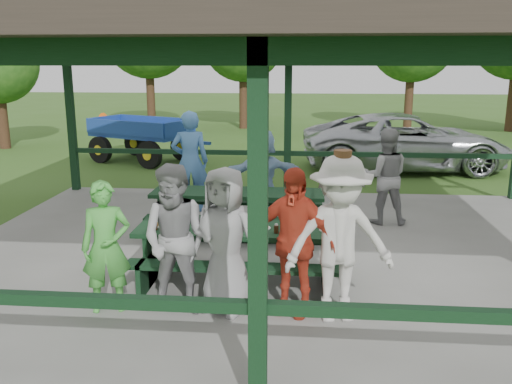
# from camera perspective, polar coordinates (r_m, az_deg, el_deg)

# --- Properties ---
(ground) EXTENTS (90.00, 90.00, 0.00)m
(ground) POSITION_cam_1_polar(r_m,az_deg,el_deg) (8.35, 2.41, -7.00)
(ground) COLOR #34591B
(ground) RESTS_ON ground
(concrete_slab) EXTENTS (10.00, 8.00, 0.10)m
(concrete_slab) POSITION_cam_1_polar(r_m,az_deg,el_deg) (8.34, 2.42, -6.67)
(concrete_slab) COLOR slate
(concrete_slab) RESTS_ON ground
(pavilion_structure) EXTENTS (10.60, 8.60, 3.24)m
(pavilion_structure) POSITION_cam_1_polar(r_m,az_deg,el_deg) (7.83, 2.65, 15.28)
(pavilion_structure) COLOR black
(pavilion_structure) RESTS_ON concrete_slab
(picnic_table_near) EXTENTS (2.62, 1.39, 0.75)m
(picnic_table_near) POSITION_cam_1_polar(r_m,az_deg,el_deg) (7.07, -1.93, -5.91)
(picnic_table_near) COLOR black
(picnic_table_near) RESTS_ON concrete_slab
(picnic_table_far) EXTENTS (2.82, 1.39, 0.75)m
(picnic_table_far) POSITION_cam_1_polar(r_m,az_deg,el_deg) (8.99, -1.93, -1.60)
(picnic_table_far) COLOR black
(picnic_table_far) RESTS_ON concrete_slab
(table_setting) EXTENTS (2.40, 0.45, 0.10)m
(table_setting) POSITION_cam_1_polar(r_m,az_deg,el_deg) (7.00, -1.57, -3.46)
(table_setting) COLOR white
(table_setting) RESTS_ON picnic_table_near
(contestant_green) EXTENTS (0.64, 0.51, 1.54)m
(contestant_green) POSITION_cam_1_polar(r_m,az_deg,el_deg) (6.45, -15.49, -5.60)
(contestant_green) COLOR green
(contestant_green) RESTS_ON concrete_slab
(contestant_grey_left) EXTENTS (0.91, 0.74, 1.74)m
(contestant_grey_left) POSITION_cam_1_polar(r_m,az_deg,el_deg) (6.18, -8.28, -5.08)
(contestant_grey_left) COLOR gray
(contestant_grey_left) RESTS_ON concrete_slab
(contestant_grey_mid) EXTENTS (0.96, 0.79, 1.70)m
(contestant_grey_mid) POSITION_cam_1_polar(r_m,az_deg,el_deg) (6.19, -3.29, -5.13)
(contestant_grey_mid) COLOR gray
(contestant_grey_mid) RESTS_ON concrete_slab
(contestant_red) EXTENTS (1.08, 0.73, 1.71)m
(contestant_red) POSITION_cam_1_polar(r_m,az_deg,el_deg) (6.15, 3.90, -5.21)
(contestant_red) COLOR #BF3721
(contestant_red) RESTS_ON concrete_slab
(contestant_white_fedora) EXTENTS (1.31, 0.89, 1.92)m
(contestant_white_fedora) POSITION_cam_1_polar(r_m,az_deg,el_deg) (6.01, 8.79, -4.95)
(contestant_white_fedora) COLOR beige
(contestant_white_fedora) RESTS_ON concrete_slab
(spectator_lblue) EXTENTS (1.66, 1.10, 1.71)m
(spectator_lblue) POSITION_cam_1_polar(r_m,az_deg,el_deg) (9.62, 0.58, 1.71)
(spectator_lblue) COLOR #82A5C9
(spectator_lblue) RESTS_ON concrete_slab
(spectator_blue) EXTENTS (0.79, 0.61, 1.95)m
(spectator_blue) POSITION_cam_1_polar(r_m,az_deg,el_deg) (10.42, -6.95, 3.18)
(spectator_blue) COLOR #4577B5
(spectator_blue) RESTS_ON concrete_slab
(spectator_grey) EXTENTS (0.84, 0.65, 1.71)m
(spectator_grey) POSITION_cam_1_polar(r_m,az_deg,el_deg) (9.86, 13.42, 1.61)
(spectator_grey) COLOR gray
(spectator_grey) RESTS_ON concrete_slab
(pickup_truck) EXTENTS (5.79, 3.02, 1.56)m
(pickup_truck) POSITION_cam_1_polar(r_m,az_deg,el_deg) (15.55, 15.47, 5.10)
(pickup_truck) COLOR silver
(pickup_truck) RESTS_ON ground
(farm_trailer) EXTENTS (3.93, 2.66, 1.40)m
(farm_trailer) POSITION_cam_1_polar(r_m,az_deg,el_deg) (16.64, -11.95, 5.51)
(farm_trailer) COLOR navy
(farm_trailer) RESTS_ON ground
(tree_far_left) EXTENTS (3.93, 3.93, 6.14)m
(tree_far_left) POSITION_cam_1_polar(r_m,az_deg,el_deg) (24.42, -11.31, 16.16)
(tree_far_left) COLOR #342015
(tree_far_left) RESTS_ON ground
(tree_left) EXTENTS (3.65, 3.65, 5.71)m
(tree_left) POSITION_cam_1_polar(r_m,az_deg,el_deg) (24.56, -1.39, 15.70)
(tree_left) COLOR #342015
(tree_left) RESTS_ON ground
(tree_mid) EXTENTS (3.67, 3.67, 5.74)m
(tree_mid) POSITION_cam_1_polar(r_m,az_deg,el_deg) (24.60, 16.18, 15.24)
(tree_mid) COLOR #342015
(tree_mid) RESTS_ON ground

